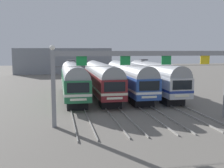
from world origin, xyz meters
TOP-DOWN VIEW (x-y plane):
  - ground_plane at (0.00, 0.00)m, footprint 160.00×160.00m
  - track_bed at (0.00, 17.00)m, footprint 12.95×70.00m
  - commuter_train_green at (-5.72, -0.00)m, footprint 2.88×18.06m
  - commuter_train_maroon at (-1.91, -0.01)m, footprint 2.88×18.06m
  - commuter_train_blue at (1.91, -0.01)m, footprint 2.88×18.06m
  - commuter_train_silver at (5.72, -0.00)m, footprint 2.88×18.06m
  - catenary_gantry at (0.00, -13.50)m, footprint 16.69×0.44m
  - maintenance_building at (-6.21, 41.83)m, footprint 26.01×10.00m

SIDE VIEW (x-z plane):
  - ground_plane at x=0.00m, z-range 0.00..0.00m
  - track_bed at x=0.00m, z-range 0.00..0.15m
  - commuter_train_maroon at x=-1.91m, z-range 0.30..5.07m
  - commuter_train_blue at x=1.91m, z-range 0.30..5.07m
  - commuter_train_green at x=-5.72m, z-range 0.16..5.21m
  - commuter_train_silver at x=5.72m, z-range 0.16..5.21m
  - maintenance_building at x=-6.21m, z-range 0.00..6.89m
  - catenary_gantry at x=0.00m, z-range 1.60..8.57m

